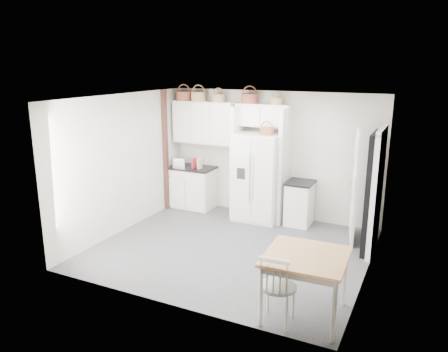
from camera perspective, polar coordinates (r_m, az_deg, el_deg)
The scene contains 28 objects.
floor at distance 7.71m, azimuth 0.96°, elevation -9.48°, with size 4.50×4.50×0.00m, color #2A292D.
ceiling at distance 7.06m, azimuth 1.05°, elevation 10.17°, with size 4.50×4.50×0.00m, color white.
wall_back at distance 9.08m, azimuth 6.35°, elevation 2.79°, with size 4.50×4.50×0.00m, color #B7AFA1.
wall_left at distance 8.45m, azimuth -12.97°, elevation 1.61°, with size 4.00×4.00×0.00m, color #B7AFA1.
wall_right at distance 6.68m, azimuth 18.78°, elevation -2.23°, with size 4.00×4.00×0.00m, color #B7AFA1.
refrigerator at distance 8.87m, azimuth 4.51°, elevation -0.15°, with size 0.92×0.74×1.79m, color silver.
base_cab_left at distance 9.74m, azimuth -4.13°, elevation -1.54°, with size 0.96×0.60×0.89m, color beige.
base_cab_right at distance 8.83m, azimuth 9.83°, elevation -3.60°, with size 0.48×0.57×0.84m, color beige.
dining_table at distance 5.78m, azimuth 10.48°, elevation -13.86°, with size 1.00×1.00×0.83m, color brown.
windsor_chair at distance 5.56m, azimuth 7.02°, elevation -14.14°, with size 0.47×0.43×0.97m, color beige.
counter_left at distance 9.62m, azimuth -4.19°, elevation 1.11°, with size 1.00×0.64×0.04m, color black.
counter_right at distance 8.70m, azimuth 9.95°, elevation -0.86°, with size 0.52×0.61×0.04m, color black.
toaster at distance 9.69m, azimuth -5.83°, elevation 1.85°, with size 0.26×0.15×0.18m, color silver.
cookbook_red at distance 9.48m, azimuth -3.93°, elevation 1.70°, with size 0.03×0.14×0.22m, color #B02A29.
cookbook_cream at distance 9.41m, azimuth -3.19°, elevation 1.65°, with size 0.03×0.15×0.23m, color beige.
basket_upper_a at distance 9.62m, azimuth -5.26°, elevation 10.38°, with size 0.34×0.34×0.19m, color brown.
basket_upper_b at distance 9.44m, azimuth -3.35°, elevation 10.34°, with size 0.33×0.33×0.19m, color #956B41.
basket_upper_c at distance 9.22m, azimuth -0.72°, elevation 10.16°, with size 0.28×0.28×0.16m, color #956B41.
basket_bridge_a at distance 8.93m, azimuth 3.36°, elevation 10.09°, with size 0.34×0.34×0.19m, color brown.
basket_bridge_b at distance 8.73m, azimuth 6.88°, elevation 9.73°, with size 0.24×0.24×0.14m, color #956B41.
basket_fridge_b at distance 8.51m, azimuth 5.60°, elevation 5.85°, with size 0.27×0.27×0.14m, color brown.
upper_cabinet at distance 9.43m, azimuth -2.57°, elevation 7.00°, with size 1.40×0.34×0.90m, color beige.
bridge_cabinet at distance 8.84m, azimuth 5.20°, elevation 7.92°, with size 1.12×0.34×0.45m, color beige.
fridge_panel_left at distance 9.08m, azimuth 1.76°, elevation 1.90°, with size 0.08×0.60×2.30m, color beige.
fridge_panel_right at distance 8.72m, azimuth 7.88°, elevation 1.24°, with size 0.08×0.60×2.30m, color beige.
trim_post at distance 9.48m, azimuth -7.64°, elevation 3.25°, with size 0.09×0.09×2.60m, color #321913.
doorway_void at distance 7.72m, azimuth 18.96°, elevation -2.15°, with size 0.18×0.85×2.05m, color black.
door_slab at distance 8.09m, azimuth 16.75°, elevation -1.23°, with size 0.80×0.04×2.05m, color white.
Camera 1 is at (2.97, -6.38, 3.15)m, focal length 35.00 mm.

